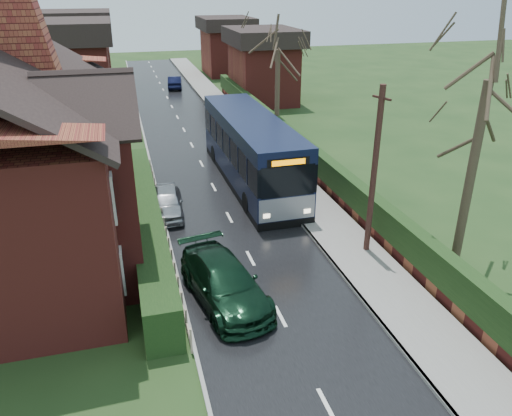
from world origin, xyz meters
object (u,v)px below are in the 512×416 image
object	(u,v)px
car_green	(224,282)
telegraph_pole	(374,173)
brick_house	(8,153)
bus_stop_sign	(299,176)
bus	(251,151)
car_silver	(167,202)

from	to	relation	value
car_green	telegraph_pole	world-z (taller)	telegraph_pole
brick_house	bus_stop_sign	world-z (taller)	brick_house
brick_house	car_green	bearing A→B (deg)	-36.69
brick_house	bus_stop_sign	size ratio (longest dim) A/B	4.69
bus	car_silver	xyz separation A→B (m)	(-5.00, -3.03, -1.19)
brick_house	car_silver	world-z (taller)	brick_house
bus	bus_stop_sign	world-z (taller)	bus
telegraph_pole	car_silver	bearing A→B (deg)	124.28
bus	bus_stop_sign	distance (m)	5.02
brick_house	car_green	distance (m)	9.61
car_silver	car_green	bearing A→B (deg)	-76.97
car_silver	telegraph_pole	distance (m)	10.04
bus	brick_house	bearing A→B (deg)	-154.26
bus	bus_stop_sign	bearing A→B (deg)	-79.25
telegraph_pole	bus	bearing A→B (deg)	88.33
bus	telegraph_pole	distance (m)	9.45
brick_house	telegraph_pole	bearing A→B (deg)	-14.44
brick_house	telegraph_pole	xyz separation A→B (m)	(13.53, -3.49, -0.87)
car_silver	car_green	xyz separation A→B (m)	(1.20, -7.73, 0.10)
car_green	bus_stop_sign	world-z (taller)	bus_stop_sign
brick_house	car_silver	bearing A→B (deg)	22.14
car_silver	bus_stop_sign	size ratio (longest dim) A/B	1.21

